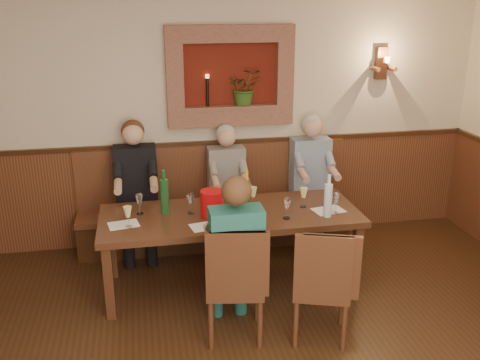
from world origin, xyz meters
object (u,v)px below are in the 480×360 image
Objects in this scene: bench at (216,216)px; chair_near_left at (235,304)px; wine_bottle_green_a at (246,196)px; water_bottle at (328,199)px; person_bench_left at (137,201)px; person_chair_front at (234,270)px; wine_bottle_green_b at (165,196)px; spittoon_bucket at (212,203)px; person_bench_mid at (228,199)px; person_bench_right at (311,190)px; dining_table at (231,220)px; chair_near_right at (320,306)px.

bench is 1.77m from chair_near_left.
wine_bottle_green_a is 1.03× the size of water_bottle.
person_bench_left is 1.78m from person_chair_front.
person_bench_left reaches higher than bench.
person_bench_left is 0.83m from wine_bottle_green_b.
water_bottle is (1.71, -1.08, 0.31)m from person_bench_left.
chair_near_left reaches higher than spittoon_bucket.
person_bench_mid reaches higher than chair_near_left.
spittoon_bucket is at bearing -144.90° from person_bench_right.
water_bottle reaches higher than bench.
dining_table is 5.83× the size of wine_bottle_green_a.
chair_near_left is at bearing -125.33° from person_bench_right.
person_bench_left reaches higher than wine_bottle_green_a.
wine_bottle_green_b is at bearing 166.23° from water_bottle.
wine_bottle_green_b is at bearing 126.73° from chair_near_left.
dining_table is at bearing 82.22° from person_chair_front.
dining_table is at bearing -141.89° from person_bench_right.
wine_bottle_green_a reaches higher than chair_near_right.
person_bench_right is at bearing 78.93° from water_bottle.
wine_bottle_green_a is (0.14, -0.98, 0.59)m from bench.
person_bench_left reaches higher than dining_table.
chair_near_right is at bearing -105.59° from person_bench_right.
person_chair_front reaches higher than bench.
person_chair_front is (-0.67, 0.19, 0.29)m from chair_near_right.
bench is at bearing 86.46° from person_chair_front.
water_bottle is at bearing -16.26° from wine_bottle_green_a.
wine_bottle_green_b is 1.05× the size of water_bottle.
person_bench_right reaches higher than water_bottle.
person_bench_left is 1.04× the size of person_chair_front.
dining_table is 1.36m from person_bench_right.
wine_bottle_green_b is (-0.59, 0.11, 0.25)m from dining_table.
water_bottle is at bearing -11.44° from spittoon_bucket.
wine_bottle_green_b is at bearing -156.33° from person_bench_right.
spittoon_bucket is at bearing 104.16° from chair_near_left.
person_bench_mid is 0.95m from person_bench_right.
chair_near_right is 1.70m from wine_bottle_green_b.
wine_bottle_green_a is (0.32, -0.00, 0.05)m from spittoon_bucket.
dining_table is 0.85m from person_bench_mid.
bench is 1.74m from person_chair_front.
water_bottle is (0.85, -1.19, 0.59)m from bench.
person_bench_left is 5.99× the size of spittoon_bucket.
bench reaches higher than chair_near_left.
person_chair_front is 3.36× the size of wine_bottle_green_b.
bench is at bearing 7.15° from person_bench_left.
person_chair_front reaches higher than water_bottle.
person_bench_right reaches higher than person_bench_mid.
spittoon_bucket is at bearing 179.79° from wine_bottle_green_a.
spittoon_bucket is at bearing 95.48° from person_chair_front.
wine_bottle_green_b reaches higher than chair_near_right.
person_bench_right is (0.95, -0.00, 0.03)m from person_bench_mid.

